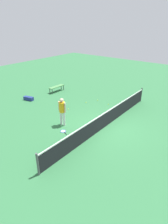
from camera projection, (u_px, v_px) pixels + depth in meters
ground_plane at (105, 126)px, 11.38m from camera, size 40.00×40.00×0.00m
court_net at (106, 119)px, 11.16m from camera, size 10.09×0.09×1.07m
player_near_side at (62, 110)px, 11.13m from camera, size 0.37×0.53×1.70m
tennis_racket_near_player at (63, 131)px, 10.85m from camera, size 0.40×0.61×0.03m
tennis_ball_near_player at (98, 100)px, 14.96m from camera, size 0.07×0.07×0.07m
tennis_ball_by_net at (108, 104)px, 14.27m from camera, size 0.07×0.07×0.07m
tennis_ball_midcourt at (86, 102)px, 14.57m from camera, size 0.07×0.07×0.07m
tennis_ball_baseline at (68, 109)px, 13.51m from camera, size 0.07×0.07×0.07m
courtside_bench at (57, 87)px, 16.71m from camera, size 1.51×0.44×0.48m
equipment_bag at (28, 98)px, 15.04m from camera, size 0.47×0.84×0.28m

